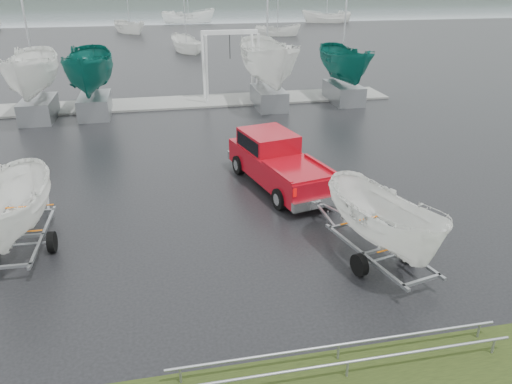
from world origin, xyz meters
name	(u,v)px	position (x,y,z in m)	size (l,w,h in m)	color
ground_plane	(140,194)	(0.00, 0.00, 0.00)	(120.00, 120.00, 0.00)	black
lake	(142,7)	(0.00, 100.00, -0.01)	(300.00, 300.00, 0.00)	gray
dock	(141,104)	(0.00, 13.00, 0.05)	(30.00, 3.00, 0.12)	gray
pickup_truck	(276,159)	(4.95, -0.04, 0.94)	(3.01, 5.71, 1.81)	maroon
trailer_hitched	(389,175)	(6.34, -6.08, 2.62)	(1.96, 3.77, 4.82)	gray
trailer_parked	(6,162)	(-3.19, -3.34, 2.69)	(1.79, 3.63, 4.96)	gray
boat_hoist	(230,56)	(5.35, 13.00, 2.67)	(3.30, 2.18, 4.12)	silver
keelboat_0	(27,43)	(-5.26, 11.00, 3.95)	(2.48, 3.20, 10.66)	gray
keelboat_1	(87,41)	(-2.40, 11.20, 3.91)	(2.47, 3.20, 7.65)	gray
keelboat_2	(269,28)	(7.25, 11.00, 4.38)	(2.75, 3.20, 10.93)	gray
keelboat_3	(347,42)	(11.91, 11.30, 3.49)	(2.21, 3.20, 10.38)	gray
mast_rack_2	(343,353)	(4.00, -9.50, 0.35)	(7.00, 0.56, 0.06)	gray
moored_boat_1	(130,33)	(-1.43, 50.84, 0.00)	(3.34, 3.37, 11.29)	white
moored_boat_2	(277,36)	(16.06, 44.20, 0.01)	(2.67, 2.64, 10.77)	white
moored_boat_3	(326,23)	(27.18, 58.43, 0.00)	(3.36, 3.30, 11.70)	white
moored_boat_5	(189,22)	(6.91, 62.89, 0.00)	(3.13, 3.05, 11.99)	white
moored_boat_6	(187,52)	(4.29, 33.46, 0.01)	(2.77, 2.81, 11.04)	white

